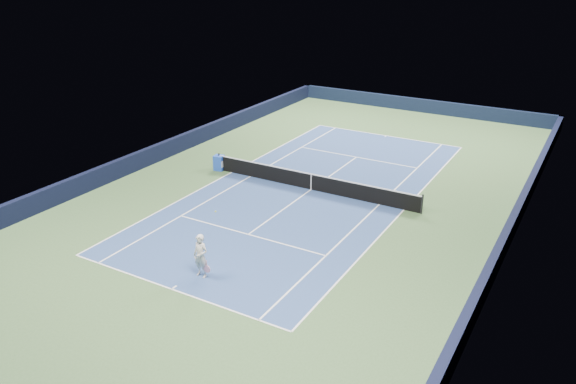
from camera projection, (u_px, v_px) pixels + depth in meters
The scene contains 19 objects.
ground at pixel (311, 190), 31.78m from camera, with size 40.00×40.00×0.00m, color #3A5830.
wall_far at pixel (421, 105), 47.38m from camera, with size 22.00×0.35×1.10m, color black.
wall_right at pixel (513, 223), 26.58m from camera, with size 0.35×40.00×1.10m, color black.
wall_left at pixel (164, 150), 36.54m from camera, with size 0.35×40.00×1.10m, color black.
court_surface at pixel (311, 190), 31.78m from camera, with size 10.97×23.77×0.01m, color navy.
baseline_far at pixel (386, 136), 41.26m from camera, with size 10.97×0.08×0.00m, color white.
baseline_near at pixel (172, 289), 22.29m from camera, with size 10.97×0.08×0.00m, color white.
sideline_doubles_right at pixel (404, 210), 29.25m from camera, with size 0.08×23.77×0.00m, color white.
sideline_doubles_left at pixel (232, 172), 34.30m from camera, with size 0.08×23.77×0.00m, color white.
sideline_singles_right at pixel (379, 204), 29.88m from camera, with size 0.08×23.77×0.00m, color white.
sideline_singles_left at pixel (250, 176), 33.67m from camera, with size 0.08×23.77×0.00m, color white.
service_line_far at pixel (356, 157), 36.88m from camera, with size 8.23×0.08×0.00m, color white.
service_line_near at pixel (248, 234), 26.67m from camera, with size 8.23×0.08×0.00m, color white.
center_service_line at pixel (311, 189), 31.77m from camera, with size 0.08×12.80×0.00m, color white.
center_mark_far at pixel (386, 136), 41.14m from camera, with size 0.08×0.30×0.00m, color white.
center_mark_near at pixel (174, 287), 22.41m from camera, with size 0.08×0.30×0.00m, color white.
tennis_net at pixel (311, 181), 31.58m from camera, with size 12.90×0.10×1.07m.
sponsor_cube at pixel (219, 163), 34.52m from camera, with size 0.65×0.60×0.94m.
tennis_player at pixel (201, 256), 22.85m from camera, with size 0.84×1.27×2.60m.
Camera 1 is at (13.52, -26.05, 12.25)m, focal length 35.00 mm.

